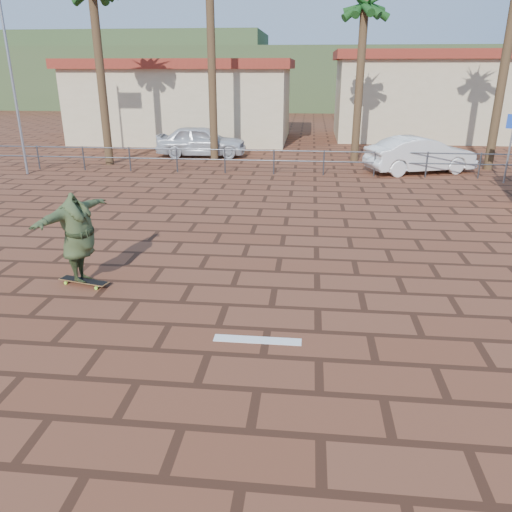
# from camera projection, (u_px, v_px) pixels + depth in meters

# --- Properties ---
(ground) EXTENTS (120.00, 120.00, 0.00)m
(ground) POSITION_uv_depth(u_px,v_px,m) (226.00, 305.00, 9.12)
(ground) COLOR brown
(ground) RESTS_ON ground
(paint_stripe) EXTENTS (1.40, 0.22, 0.01)m
(paint_stripe) POSITION_uv_depth(u_px,v_px,m) (257.00, 340.00, 7.93)
(paint_stripe) COLOR white
(paint_stripe) RESTS_ON ground
(guardrail) EXTENTS (24.06, 0.06, 1.00)m
(guardrail) POSITION_uv_depth(u_px,v_px,m) (274.00, 157.00, 20.04)
(guardrail) COLOR #47494F
(guardrail) RESTS_ON ground
(flagpole) EXTENTS (1.30, 0.10, 8.00)m
(flagpole) POSITION_uv_depth(u_px,v_px,m) (11.00, 51.00, 18.68)
(flagpole) COLOR gray
(flagpole) RESTS_ON ground
(palm_center) EXTENTS (2.40, 2.40, 7.75)m
(palm_center) POSITION_uv_depth(u_px,v_px,m) (365.00, 9.00, 20.94)
(palm_center) COLOR brown
(palm_center) RESTS_ON ground
(building_west) EXTENTS (12.60, 7.60, 4.50)m
(building_west) POSITION_uv_depth(u_px,v_px,m) (185.00, 100.00, 29.37)
(building_west) COLOR beige
(building_west) RESTS_ON ground
(building_east) EXTENTS (10.60, 6.60, 5.00)m
(building_east) POSITION_uv_depth(u_px,v_px,m) (422.00, 95.00, 29.75)
(building_east) COLOR beige
(building_east) RESTS_ON ground
(hill_front) EXTENTS (70.00, 18.00, 6.00)m
(hill_front) POSITION_uv_depth(u_px,v_px,m) (299.00, 78.00, 54.56)
(hill_front) COLOR #384C28
(hill_front) RESTS_ON ground
(hill_back) EXTENTS (35.00, 14.00, 8.00)m
(hill_back) POSITION_uv_depth(u_px,v_px,m) (123.00, 68.00, 61.96)
(hill_back) COLOR #384C28
(hill_back) RESTS_ON ground
(longboard) EXTENTS (1.08, 0.48, 0.10)m
(longboard) POSITION_uv_depth(u_px,v_px,m) (84.00, 281.00, 9.92)
(longboard) COLOR olive
(longboard) RESTS_ON ground
(skateboarder) EXTENTS (1.03, 2.26, 1.78)m
(skateboarder) POSITION_uv_depth(u_px,v_px,m) (78.00, 238.00, 9.60)
(skateboarder) COLOR #394726
(skateboarder) RESTS_ON longboard
(car_silver) EXTENTS (4.40, 2.00, 1.47)m
(car_silver) POSITION_uv_depth(u_px,v_px,m) (201.00, 141.00, 24.12)
(car_silver) COLOR silver
(car_silver) RESTS_ON ground
(car_white) EXTENTS (4.66, 2.91, 1.45)m
(car_white) POSITION_uv_depth(u_px,v_px,m) (420.00, 155.00, 20.37)
(car_white) COLOR silver
(car_white) RESTS_ON ground
(street_sign) EXTENTS (0.49, 0.20, 2.50)m
(street_sign) POSITION_uv_depth(u_px,v_px,m) (512.00, 136.00, 18.11)
(street_sign) COLOR gray
(street_sign) RESTS_ON ground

